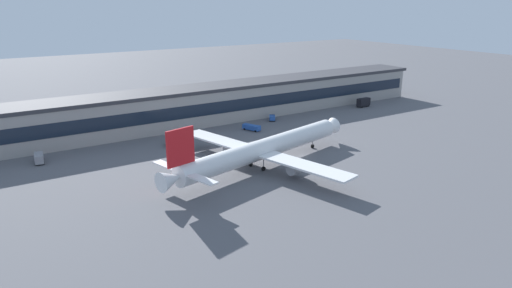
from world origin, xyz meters
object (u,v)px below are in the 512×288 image
(baggage_tug, at_px, (272,118))
(belt_loader, at_px, (252,127))
(stair_truck, at_px, (363,102))
(crew_van, at_px, (39,158))
(airliner, at_px, (262,149))
(pushback_tractor, at_px, (170,142))

(baggage_tug, relative_size, belt_loader, 0.62)
(baggage_tug, height_order, stair_truck, stair_truck)
(crew_van, bearing_deg, airliner, -35.57)
(airliner, xyz_separation_m, pushback_tractor, (-12.91, 30.60, -3.76))
(baggage_tug, distance_m, pushback_tractor, 43.63)
(pushback_tractor, bearing_deg, baggage_tug, 10.31)
(baggage_tug, xyz_separation_m, belt_loader, (-13.41, -7.29, 0.07))
(belt_loader, bearing_deg, stair_truck, 5.68)
(pushback_tractor, distance_m, stair_truck, 87.70)
(pushback_tractor, bearing_deg, airliner, -67.13)
(crew_van, height_order, pushback_tractor, crew_van)
(baggage_tug, height_order, pushback_tractor, baggage_tug)
(pushback_tractor, bearing_deg, crew_van, 173.25)
(baggage_tug, relative_size, pushback_tractor, 0.76)
(crew_van, bearing_deg, stair_truck, 0.95)
(crew_van, height_order, baggage_tug, crew_van)
(baggage_tug, xyz_separation_m, stair_truck, (44.54, -1.52, 0.89))
(baggage_tug, distance_m, stair_truck, 44.58)
(baggage_tug, xyz_separation_m, pushback_tractor, (-42.93, -7.81, -0.04))
(baggage_tug, bearing_deg, pushback_tractor, -169.69)
(airliner, xyz_separation_m, belt_loader, (16.61, 31.12, -3.65))
(airliner, xyz_separation_m, stair_truck, (74.56, 36.89, -2.83))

